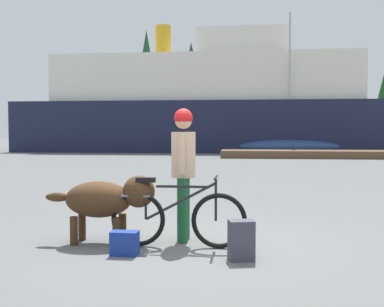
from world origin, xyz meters
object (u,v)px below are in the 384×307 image
(bicycle, at_px, (177,217))
(ferry_boat, at_px, (208,106))
(backpack, at_px, (241,240))
(dog, at_px, (107,199))
(handbag_pannier, at_px, (125,243))
(person_cyclist, at_px, (183,161))
(sailboat_moored, at_px, (289,146))

(bicycle, relative_size, ferry_boat, 0.07)
(bicycle, xyz_separation_m, backpack, (0.81, -0.49, -0.15))
(ferry_boat, bearing_deg, dog, -87.94)
(dog, relative_size, handbag_pannier, 4.55)
(ferry_boat, bearing_deg, handbag_pannier, -87.24)
(backpack, height_order, ferry_boat, ferry_boat)
(bicycle, bearing_deg, dog, 173.52)
(person_cyclist, relative_size, dog, 1.21)
(bicycle, relative_size, dog, 1.18)
(bicycle, bearing_deg, backpack, -31.44)
(person_cyclist, xyz_separation_m, handbag_pannier, (-0.59, -0.82, -0.92))
(dog, height_order, sailboat_moored, sailboat_moored)
(bicycle, bearing_deg, ferry_boat, 93.93)
(person_cyclist, distance_m, backpack, 1.44)
(person_cyclist, relative_size, handbag_pannier, 5.48)
(dog, height_order, handbag_pannier, dog)
(sailboat_moored, bearing_deg, handbag_pannier, -99.18)
(handbag_pannier, bearing_deg, sailboat_moored, 80.82)
(bicycle, distance_m, person_cyclist, 0.78)
(person_cyclist, relative_size, ferry_boat, 0.07)
(dog, bearing_deg, handbag_pannier, -55.43)
(bicycle, xyz_separation_m, handbag_pannier, (-0.56, -0.44, -0.24))
(person_cyclist, distance_m, ferry_boat, 28.18)
(handbag_pannier, xyz_separation_m, sailboat_moored, (4.07, 25.22, 0.38))
(person_cyclist, height_order, sailboat_moored, sailboat_moored)
(backpack, bearing_deg, dog, 160.99)
(sailboat_moored, bearing_deg, person_cyclist, -98.13)
(handbag_pannier, bearing_deg, backpack, -2.32)
(dog, distance_m, ferry_boat, 28.44)
(handbag_pannier, distance_m, sailboat_moored, 25.55)
(handbag_pannier, relative_size, sailboat_moored, 0.04)
(backpack, bearing_deg, handbag_pannier, 177.68)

